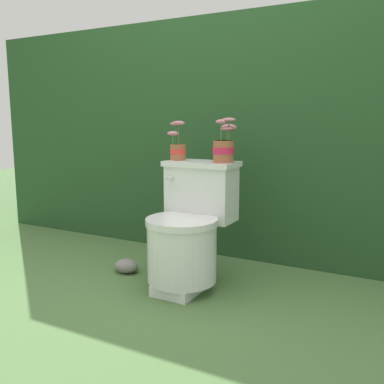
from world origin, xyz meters
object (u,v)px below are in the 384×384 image
Objects in this scene: potted_plant_midleft at (224,146)px; toilet at (189,230)px; potted_plant_left at (178,146)px; garden_stone at (126,266)px.

toilet is at bearing -134.52° from potted_plant_midleft.
potted_plant_left is at bearing 135.79° from toilet.
toilet is 4.54× the size of garden_stone.
garden_stone is at bearing -166.02° from potted_plant_midleft.
potted_plant_midleft reaches higher than garden_stone.
garden_stone is (-0.28, -0.15, -0.74)m from potted_plant_left.
potted_plant_left is at bearing 28.68° from garden_stone.
potted_plant_left reaches higher than toilet.
garden_stone is at bearing -151.32° from potted_plant_left.
toilet is 0.51m from potted_plant_left.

